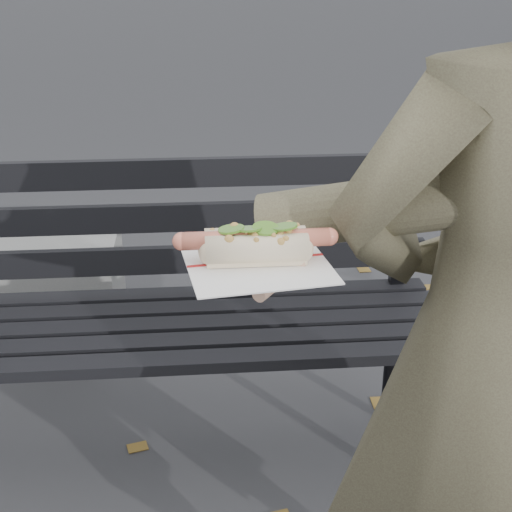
% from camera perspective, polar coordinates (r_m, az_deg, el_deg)
% --- Properties ---
extents(park_bench, '(1.50, 0.44, 0.88)m').
position_cam_1_polar(park_bench, '(1.96, -7.41, -3.24)').
color(park_bench, black).
rests_on(park_bench, ground).
extents(person, '(0.64, 0.48, 1.61)m').
position_cam_1_polar(person, '(1.22, 18.57, -7.22)').
color(person, '#41392B').
rests_on(person, ground).
extents(held_hotdog, '(0.63, 0.30, 0.20)m').
position_cam_1_polar(held_hotdog, '(1.04, 10.32, 3.22)').
color(held_hotdog, '#41392B').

